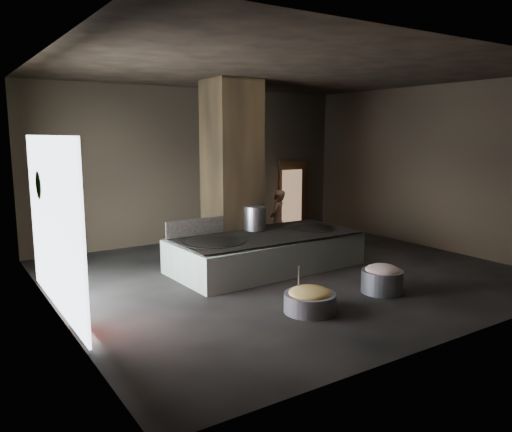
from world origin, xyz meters
TOP-DOWN VIEW (x-y plane):
  - floor at (0.00, 0.00)m, footprint 10.00×9.00m
  - ceiling at (0.00, 0.00)m, footprint 10.00×9.00m
  - back_wall at (0.00, 4.55)m, footprint 10.00×0.10m
  - front_wall at (0.00, -4.55)m, footprint 10.00×0.10m
  - left_wall at (-5.05, 0.00)m, footprint 0.10×9.00m
  - right_wall at (5.05, 0.00)m, footprint 0.10×9.00m
  - pillar at (-0.30, 1.90)m, footprint 1.20×1.20m
  - hearth_platform at (-0.16, 0.56)m, footprint 4.53×2.30m
  - platform_cap at (-0.16, 0.56)m, footprint 4.36×2.09m
  - wok_left at (-1.61, 0.51)m, footprint 1.40×1.40m
  - wok_left_rim at (-1.61, 0.51)m, footprint 1.43×1.43m
  - wok_right at (1.19, 0.61)m, footprint 1.31×1.31m
  - wok_right_rim at (1.19, 0.61)m, footprint 1.34×1.34m
  - stock_pot at (-0.11, 1.11)m, footprint 0.54×0.54m
  - splash_guard at (-1.61, 1.31)m, footprint 1.55×0.12m
  - cook at (1.16, 1.94)m, footprint 0.72×0.68m
  - veg_basin at (-1.17, -2.32)m, footprint 1.11×1.11m
  - veg_fill at (-1.17, -2.32)m, footprint 0.77×0.77m
  - ladle at (-1.32, -2.17)m, footprint 0.24×0.32m
  - meat_basin at (0.78, -2.23)m, footprint 0.84×0.84m
  - meat_fill at (0.78, -2.23)m, footprint 0.69×0.69m
  - doorway_near at (1.20, 4.45)m, footprint 1.18×0.08m
  - doorway_near_glow at (1.15, 4.59)m, footprint 0.79×0.04m
  - doorway_far at (3.60, 4.45)m, footprint 1.18×0.08m
  - doorway_far_glow at (3.37, 4.21)m, footprint 0.79×0.04m
  - left_opening at (-4.95, 0.20)m, footprint 0.04×4.20m
  - pavilion_sliver at (-4.88, -1.10)m, footprint 0.05×0.90m
  - tree_silhouette at (-4.85, 1.30)m, footprint 0.28×1.10m

SIDE VIEW (x-z plane):
  - floor at x=0.00m, z-range -0.10..0.00m
  - veg_basin at x=-1.17m, z-range 0.00..0.35m
  - meat_basin at x=0.78m, z-range 0.00..0.46m
  - veg_fill at x=-1.17m, z-range 0.23..0.47m
  - hearth_platform at x=-0.16m, z-range 0.00..0.77m
  - meat_fill at x=0.78m, z-range 0.32..0.58m
  - ladle at x=-1.32m, z-range 0.22..0.88m
  - wok_left at x=-1.61m, z-range 0.56..0.94m
  - wok_right at x=1.19m, z-range 0.57..0.93m
  - platform_cap at x=-0.16m, z-range 0.80..0.83m
  - wok_left_rim at x=-1.61m, z-range 0.80..0.84m
  - wok_right_rim at x=1.19m, z-range 0.80..0.84m
  - cook at x=1.16m, z-range 0.00..1.67m
  - pavilion_sliver at x=-4.88m, z-range 0.00..1.70m
  - splash_guard at x=-1.61m, z-range 0.84..1.22m
  - doorway_near_glow at x=1.15m, z-range 0.12..1.98m
  - doorway_far_glow at x=3.37m, z-range 0.11..1.99m
  - doorway_near at x=1.20m, z-range -0.09..2.29m
  - doorway_far at x=3.60m, z-range -0.09..2.29m
  - stock_pot at x=-0.11m, z-range 0.84..1.42m
  - left_opening at x=-4.95m, z-range 0.05..3.15m
  - tree_silhouette at x=-4.85m, z-range 1.65..2.75m
  - back_wall at x=0.00m, z-range 0.00..4.50m
  - front_wall at x=0.00m, z-range 0.00..4.50m
  - left_wall at x=-5.05m, z-range 0.00..4.50m
  - right_wall at x=5.05m, z-range 0.00..4.50m
  - pillar at x=-0.30m, z-range 0.00..4.50m
  - ceiling at x=0.00m, z-range 4.50..4.60m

